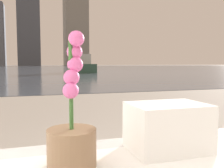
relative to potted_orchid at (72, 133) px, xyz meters
name	(u,v)px	position (x,y,z in m)	size (l,w,h in m)	color
potted_orchid	(72,133)	(0.00, 0.00, 0.00)	(0.14, 0.14, 0.39)	#8C6B4C
towel_stack	(167,127)	(0.33, 0.04, -0.02)	(0.26, 0.19, 0.16)	white
harbor_water	(36,67)	(0.48, 61.24, -0.65)	(180.00, 110.00, 0.01)	slate
harbor_boat_3	(83,66)	(4.47, 23.15, -0.03)	(1.64, 4.69, 1.76)	#335647
skyline_tower_3	(29,30)	(-1.82, 117.24, 15.14)	(9.58, 8.17, 31.60)	#4C515B
skyline_tower_4	(75,5)	(18.98, 117.24, 27.61)	(10.15, 13.22, 56.55)	gray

